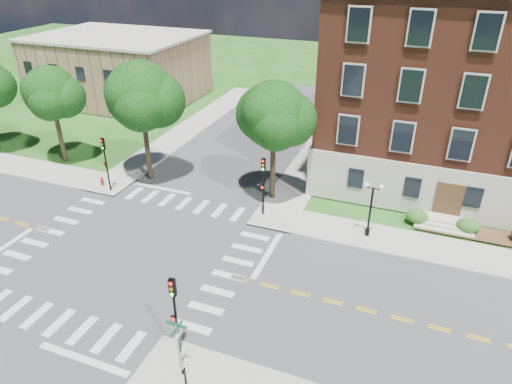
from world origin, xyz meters
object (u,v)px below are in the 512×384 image
(traffic_signal_nw, at_px, (105,158))
(street_sign_pole, at_px, (178,337))
(push_button_post, at_px, (185,376))
(twin_lamp_west, at_px, (371,207))
(fire_hydrant, at_px, (102,181))
(traffic_signal_ne, at_px, (263,180))
(traffic_signal_se, at_px, (175,308))

(traffic_signal_nw, xyz_separation_m, street_sign_pole, (14.94, -14.40, -0.88))
(street_sign_pole, height_order, push_button_post, street_sign_pole)
(twin_lamp_west, xyz_separation_m, push_button_post, (-6.07, -16.12, -1.73))
(traffic_signal_nw, bearing_deg, fire_hydrant, 155.55)
(push_button_post, bearing_deg, traffic_signal_ne, 97.08)
(traffic_signal_ne, relative_size, push_button_post, 4.00)
(traffic_signal_ne, bearing_deg, street_sign_pole, -85.07)
(twin_lamp_west, distance_m, push_button_post, 17.31)
(traffic_signal_nw, xyz_separation_m, push_button_post, (15.62, -15.16, -2.39))
(traffic_signal_nw, relative_size, twin_lamp_west, 1.13)
(traffic_signal_ne, xyz_separation_m, twin_lamp_west, (8.07, 0.01, -0.66))
(traffic_signal_ne, bearing_deg, traffic_signal_se, -87.21)
(fire_hydrant, bearing_deg, street_sign_pole, -42.74)
(traffic_signal_ne, xyz_separation_m, street_sign_pole, (1.32, -15.35, -0.88))
(street_sign_pole, relative_size, fire_hydrant, 4.13)
(traffic_signal_nw, relative_size, push_button_post, 4.00)
(traffic_signal_ne, height_order, street_sign_pole, traffic_signal_ne)
(traffic_signal_nw, relative_size, street_sign_pole, 1.55)
(push_button_post, bearing_deg, traffic_signal_nw, 135.85)
(traffic_signal_nw, distance_m, push_button_post, 21.90)
(traffic_signal_se, relative_size, push_button_post, 4.00)
(twin_lamp_west, distance_m, street_sign_pole, 16.78)
(traffic_signal_nw, bearing_deg, traffic_signal_se, -43.26)
(traffic_signal_ne, distance_m, fire_hydrant, 15.13)
(traffic_signal_se, distance_m, push_button_post, 3.20)
(street_sign_pole, bearing_deg, traffic_signal_ne, 94.93)
(street_sign_pole, bearing_deg, push_button_post, -48.46)
(traffic_signal_se, distance_m, twin_lamp_west, 16.22)
(traffic_signal_se, height_order, traffic_signal_nw, same)
(traffic_signal_nw, distance_m, twin_lamp_west, 21.72)
(twin_lamp_west, bearing_deg, street_sign_pole, -113.70)
(street_sign_pole, xyz_separation_m, fire_hydrant, (-16.21, 14.97, -1.84))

